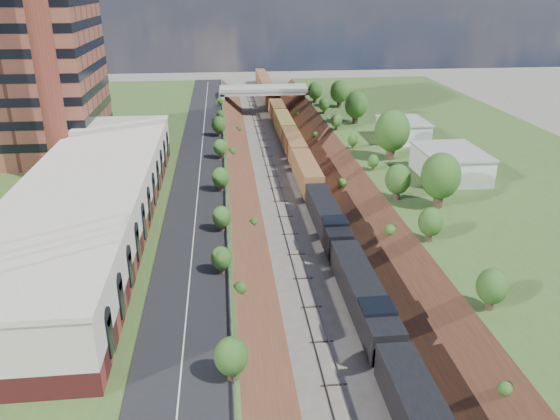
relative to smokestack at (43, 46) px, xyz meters
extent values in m
cube|color=#415724|center=(3.00, 4.00, -22.50)|extent=(44.00, 180.00, 5.00)
cube|color=#415724|center=(69.00, 4.00, -22.50)|extent=(44.00, 180.00, 5.00)
cube|color=brown|center=(25.00, 4.00, -25.00)|extent=(10.00, 180.00, 10.00)
cube|color=brown|center=(47.00, 4.00, -25.00)|extent=(10.00, 180.00, 10.00)
cube|color=gray|center=(33.40, 4.00, -24.91)|extent=(1.58, 180.00, 0.18)
cube|color=gray|center=(38.60, 4.00, -24.91)|extent=(1.58, 180.00, 0.18)
cube|color=black|center=(20.50, 4.00, -19.95)|extent=(8.00, 180.00, 0.10)
cube|color=#99999E|center=(24.60, 4.00, -19.45)|extent=(0.06, 171.00, 0.30)
cube|color=maroon|center=(8.00, -18.00, -18.90)|extent=(14.00, 62.00, 2.20)
cube|color=beige|center=(8.00, -18.00, -15.65)|extent=(14.00, 62.00, 4.30)
cube|color=beige|center=(8.00, -18.00, -13.25)|extent=(14.30, 62.30, 0.50)
cube|color=brown|center=(-8.00, 16.00, 2.00)|extent=(22.00, 22.00, 44.00)
cylinder|color=maroon|center=(0.00, 0.00, 0.00)|extent=(3.20, 3.20, 40.00)
cube|color=gray|center=(24.50, 66.00, -21.90)|extent=(1.50, 8.00, 6.20)
cube|color=gray|center=(47.50, 66.00, -21.90)|extent=(1.50, 8.00, 6.20)
cube|color=gray|center=(36.00, 66.00, -18.80)|extent=(24.00, 8.00, 1.00)
cube|color=gray|center=(36.00, 62.00, -18.00)|extent=(24.00, 0.30, 0.80)
cube|color=gray|center=(36.00, 70.00, -18.00)|extent=(24.00, 0.30, 0.80)
cube|color=silver|center=(59.50, -4.00, -18.00)|extent=(9.00, 12.00, 4.00)
cube|color=silver|center=(59.00, 18.00, -18.20)|extent=(8.00, 10.00, 3.60)
cylinder|color=#473323|center=(53.00, -16.00, -18.69)|extent=(1.30, 1.30, 2.62)
ellipsoid|color=#294D1B|center=(53.00, -16.00, -15.54)|extent=(5.25, 5.25, 6.30)
cylinder|color=#473323|center=(24.20, -36.00, -19.39)|extent=(0.66, 0.66, 1.22)
ellipsoid|color=#294D1B|center=(24.20, -36.00, -17.92)|extent=(2.45, 2.45, 2.94)
cube|color=black|center=(38.60, -32.97, -22.46)|extent=(3.27, 19.61, 3.28)
cube|color=black|center=(38.60, -12.36, -22.46)|extent=(3.27, 19.61, 3.28)
cube|color=brown|center=(38.60, 59.14, -22.14)|extent=(3.27, 121.39, 3.92)
camera|label=1|loc=(24.53, -81.82, 7.99)|focal=35.00mm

